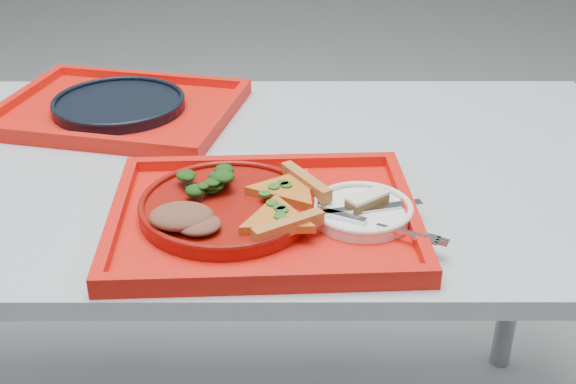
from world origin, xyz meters
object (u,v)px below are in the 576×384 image
object	(u,v)px
tray_main	(264,220)
navy_plate	(119,105)
tray_far	(120,112)
dessert_bar	(367,200)
dinner_plate	(227,208)

from	to	relation	value
tray_main	navy_plate	world-z (taller)	navy_plate
tray_far	dessert_bar	world-z (taller)	dessert_bar
tray_far	dinner_plate	bearing A→B (deg)	-46.40
tray_main	dinner_plate	distance (m)	0.06
tray_main	tray_far	world-z (taller)	same
tray_far	dessert_bar	size ratio (longest dim) A/B	6.53
tray_far	navy_plate	xyz separation A→B (m)	(0.00, 0.00, 0.01)
dinner_plate	navy_plate	xyz separation A→B (m)	(-0.24, 0.41, -0.00)
dinner_plate	tray_far	bearing A→B (deg)	120.85
dessert_bar	tray_far	bearing A→B (deg)	100.81
dinner_plate	navy_plate	world-z (taller)	dinner_plate
tray_far	navy_plate	bearing A→B (deg)	12.75
tray_far	dessert_bar	bearing A→B (deg)	-29.46
tray_main	dessert_bar	xyz separation A→B (m)	(0.15, 0.01, 0.03)
tray_main	dinner_plate	xyz separation A→B (m)	(-0.05, 0.01, 0.02)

